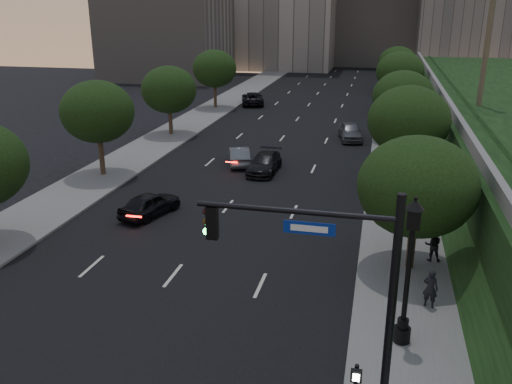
% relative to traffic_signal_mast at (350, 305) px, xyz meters
% --- Properties ---
extents(ground, '(160.00, 160.00, 0.00)m').
position_rel_traffic_signal_mast_xyz_m(ground, '(-8.09, 1.98, -3.67)').
color(ground, black).
rests_on(ground, ground).
extents(road_surface, '(16.00, 140.00, 0.02)m').
position_rel_traffic_signal_mast_xyz_m(road_surface, '(-8.09, 31.98, -3.66)').
color(road_surface, black).
rests_on(road_surface, ground).
extents(sidewalk_right, '(4.50, 140.00, 0.15)m').
position_rel_traffic_signal_mast_xyz_m(sidewalk_right, '(2.16, 31.98, -3.60)').
color(sidewalk_right, slate).
rests_on(sidewalk_right, ground).
extents(sidewalk_left, '(4.50, 140.00, 0.15)m').
position_rel_traffic_signal_mast_xyz_m(sidewalk_left, '(-18.34, 31.98, -3.60)').
color(sidewalk_left, slate).
rests_on(sidewalk_left, ground).
extents(parapet_wall, '(0.35, 90.00, 0.70)m').
position_rel_traffic_signal_mast_xyz_m(parapet_wall, '(5.41, 29.98, 0.68)').
color(parapet_wall, slate).
rests_on(parapet_wall, embankment).
extents(office_block_filler, '(18.00, 16.00, 14.00)m').
position_rel_traffic_signal_mast_xyz_m(office_block_filler, '(-34.09, 71.98, 3.33)').
color(office_block_filler, gray).
rests_on(office_block_filler, ground).
extents(tree_right_a, '(5.20, 5.20, 6.24)m').
position_rel_traffic_signal_mast_xyz_m(tree_right_a, '(2.21, 9.98, 0.35)').
color(tree_right_a, '#38281C').
rests_on(tree_right_a, ground).
extents(tree_right_b, '(5.20, 5.20, 6.74)m').
position_rel_traffic_signal_mast_xyz_m(tree_right_b, '(2.21, 21.98, 0.84)').
color(tree_right_b, '#38281C').
rests_on(tree_right_b, ground).
extents(tree_right_c, '(5.20, 5.20, 6.24)m').
position_rel_traffic_signal_mast_xyz_m(tree_right_c, '(2.21, 34.98, 0.35)').
color(tree_right_c, '#38281C').
rests_on(tree_right_c, ground).
extents(tree_right_d, '(5.20, 5.20, 6.74)m').
position_rel_traffic_signal_mast_xyz_m(tree_right_d, '(2.21, 48.98, 0.84)').
color(tree_right_d, '#38281C').
rests_on(tree_right_d, ground).
extents(tree_right_e, '(5.20, 5.20, 6.24)m').
position_rel_traffic_signal_mast_xyz_m(tree_right_e, '(2.21, 63.98, 0.35)').
color(tree_right_e, '#38281C').
rests_on(tree_right_e, ground).
extents(tree_left_b, '(5.00, 5.00, 6.71)m').
position_rel_traffic_signal_mast_xyz_m(tree_left_b, '(-18.39, 19.98, 0.90)').
color(tree_left_b, '#38281C').
rests_on(tree_left_b, ground).
extents(tree_left_c, '(5.00, 5.00, 6.34)m').
position_rel_traffic_signal_mast_xyz_m(tree_left_c, '(-18.39, 32.98, 0.53)').
color(tree_left_c, '#38281C').
rests_on(tree_left_c, ground).
extents(tree_left_d, '(5.00, 5.00, 6.71)m').
position_rel_traffic_signal_mast_xyz_m(tree_left_d, '(-18.39, 46.98, 0.90)').
color(tree_left_d, '#38281C').
rests_on(tree_left_d, ground).
extents(traffic_signal_mast, '(5.68, 0.56, 7.00)m').
position_rel_traffic_signal_mast_xyz_m(traffic_signal_mast, '(0.00, 0.00, 0.00)').
color(traffic_signal_mast, black).
rests_on(traffic_signal_mast, ground).
extents(street_lamp, '(0.64, 0.64, 5.62)m').
position_rel_traffic_signal_mast_xyz_m(street_lamp, '(1.73, 3.95, -1.04)').
color(street_lamp, black).
rests_on(street_lamp, ground).
extents(sedan_near_left, '(2.80, 4.38, 1.39)m').
position_rel_traffic_signal_mast_xyz_m(sedan_near_left, '(-12.06, 13.63, -2.98)').
color(sedan_near_left, black).
rests_on(sedan_near_left, ground).
extents(sedan_mid_left, '(2.70, 4.43, 1.38)m').
position_rel_traffic_signal_mast_xyz_m(sedan_mid_left, '(-9.77, 25.01, -2.98)').
color(sedan_mid_left, '#575B5F').
rests_on(sedan_mid_left, ground).
extents(sedan_far_left, '(3.85, 5.91, 1.51)m').
position_rel_traffic_signal_mast_xyz_m(sedan_far_left, '(-14.77, 50.49, -2.92)').
color(sedan_far_left, black).
rests_on(sedan_far_left, ground).
extents(sedan_near_right, '(2.00, 4.74, 1.37)m').
position_rel_traffic_signal_mast_xyz_m(sedan_near_right, '(-7.45, 23.41, -2.99)').
color(sedan_near_right, black).
rests_on(sedan_near_right, ground).
extents(sedan_far_right, '(2.66, 4.92, 1.59)m').
position_rel_traffic_signal_mast_xyz_m(sedan_far_right, '(-2.05, 34.81, -2.88)').
color(sedan_far_right, '#515358').
rests_on(sedan_far_right, ground).
extents(pedestrian_a, '(0.68, 0.55, 1.61)m').
position_rel_traffic_signal_mast_xyz_m(pedestrian_a, '(2.84, 6.61, -2.72)').
color(pedestrian_a, black).
rests_on(pedestrian_a, sidewalk_right).
extents(pedestrian_b, '(0.78, 0.62, 1.58)m').
position_rel_traffic_signal_mast_xyz_m(pedestrian_b, '(3.25, 10.91, -2.73)').
color(pedestrian_b, black).
rests_on(pedestrian_b, sidewalk_right).
extents(pedestrian_c, '(0.99, 0.67, 1.56)m').
position_rel_traffic_signal_mast_xyz_m(pedestrian_c, '(1.31, 16.12, -2.74)').
color(pedestrian_c, black).
rests_on(pedestrian_c, sidewalk_right).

